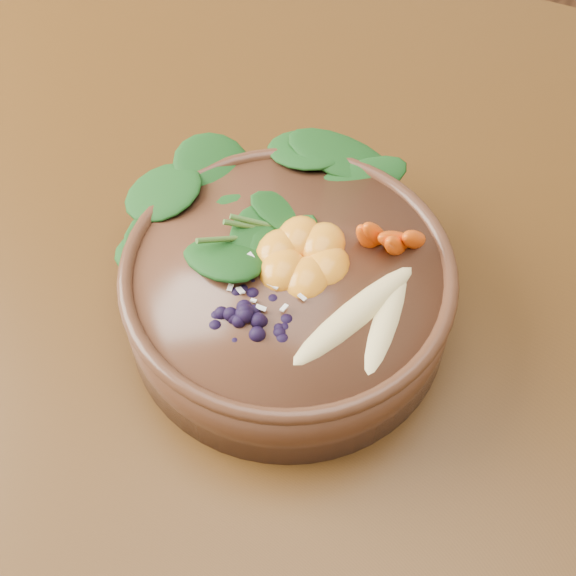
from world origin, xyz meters
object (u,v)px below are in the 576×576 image
(banana_halves, at_px, (372,307))
(stoneware_bowl, at_px, (288,295))
(kale_heap, at_px, (291,187))
(carrot_cluster, at_px, (395,213))
(blueberry_pile, at_px, (244,302))
(dining_table, at_px, (370,324))
(mandarin_cluster, at_px, (303,245))

(banana_halves, bearing_deg, stoneware_bowl, -177.26)
(kale_heap, relative_size, carrot_cluster, 2.38)
(blueberry_pile, bearing_deg, dining_table, 64.68)
(mandarin_cluster, bearing_deg, blueberry_pile, -105.01)
(dining_table, relative_size, mandarin_cluster, 19.20)
(kale_heap, bearing_deg, carrot_cluster, -5.23)
(stoneware_bowl, relative_size, mandarin_cluster, 3.15)
(stoneware_bowl, height_order, blueberry_pile, blueberry_pile)
(stoneware_bowl, xyz_separation_m, mandarin_cluster, (0.01, 0.02, 0.05))
(kale_heap, height_order, carrot_cluster, carrot_cluster)
(stoneware_bowl, xyz_separation_m, blueberry_pile, (-0.01, -0.05, 0.05))
(kale_heap, bearing_deg, dining_table, 14.29)
(stoneware_bowl, relative_size, kale_heap, 1.53)
(stoneware_bowl, relative_size, blueberry_pile, 2.16)
(kale_heap, bearing_deg, mandarin_cluster, -57.53)
(kale_heap, bearing_deg, banana_halves, -39.29)
(dining_table, height_order, mandarin_cluster, mandarin_cluster)
(mandarin_cluster, bearing_deg, banana_halves, -25.49)
(dining_table, relative_size, banana_halves, 11.35)
(stoneware_bowl, height_order, kale_heap, kale_heap)
(mandarin_cluster, height_order, blueberry_pile, blueberry_pile)
(mandarin_cluster, xyz_separation_m, blueberry_pile, (-0.02, -0.07, 0.00))
(banana_halves, relative_size, blueberry_pile, 1.16)
(carrot_cluster, bearing_deg, stoneware_bowl, -123.69)
(banana_halves, relative_size, mandarin_cluster, 1.69)
(blueberry_pile, bearing_deg, carrot_cluster, 54.71)
(dining_table, distance_m, banana_halves, 0.20)
(stoneware_bowl, height_order, mandarin_cluster, mandarin_cluster)
(carrot_cluster, relative_size, mandarin_cluster, 0.87)
(dining_table, relative_size, carrot_cluster, 22.08)
(carrot_cluster, xyz_separation_m, banana_halves, (0.01, -0.07, -0.02))
(dining_table, relative_size, stoneware_bowl, 6.09)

